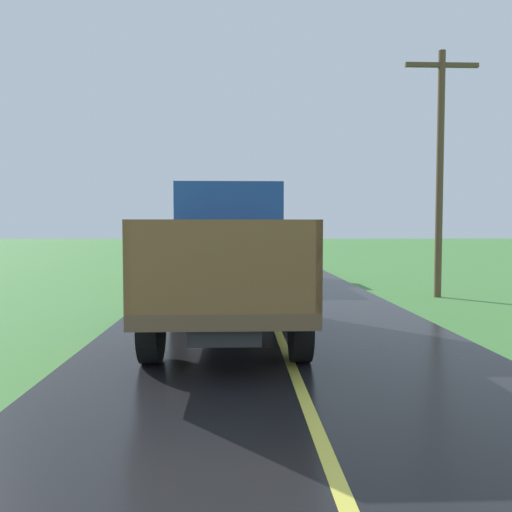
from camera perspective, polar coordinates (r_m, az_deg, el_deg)
name	(u,v)px	position (r m, az deg, el deg)	size (l,w,h in m)	color
banana_truck_near	(228,256)	(9.57, -3.13, 0.05)	(2.38, 5.82, 2.80)	#2D2D30
banana_truck_far	(242,242)	(19.63, -1.55, 1.61)	(2.38, 5.81, 2.80)	#2D2D30
utility_pole_roadside	(440,165)	(15.64, 19.87, 9.57)	(2.09, 0.20, 6.98)	brown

